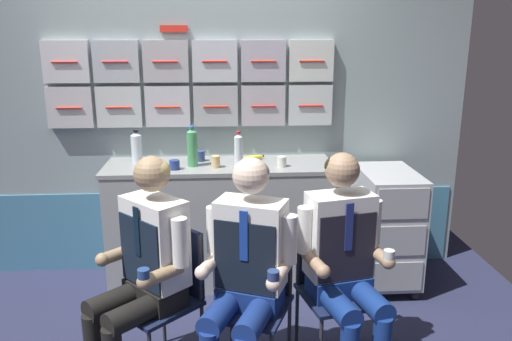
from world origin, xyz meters
name	(u,v)px	position (x,y,z in m)	size (l,w,h in m)	color
galley_bulkhead	(197,136)	(0.00, 1.37, 1.09)	(4.20, 0.14, 2.15)	#8D9FA1
galley_counter	(221,223)	(0.17, 1.09, 0.47)	(1.68, 0.53, 0.93)	#9DA1A0
service_trolley	(386,225)	(1.41, 0.96, 0.47)	(0.40, 0.65, 0.89)	black
folding_chair_left	(169,283)	(-0.12, 0.07, 0.50)	(0.57, 0.57, 0.83)	#2D2D33
crew_member_left	(144,262)	(-0.24, -0.04, 0.69)	(0.67, 0.65, 1.26)	black
folding_chair_right	(256,285)	(0.37, 0.01, 0.50)	(0.52, 0.52, 0.83)	#2D2D33
crew_member_right	(246,266)	(0.31, -0.13, 0.69)	(0.56, 0.69, 1.26)	black
folding_chair_by_counter	(332,274)	(0.82, 0.12, 0.50)	(0.48, 0.48, 0.83)	#2D2D33
crew_member_by_counter	(345,256)	(0.86, -0.04, 0.69)	(0.52, 0.67, 1.26)	black
water_bottle_short	(239,150)	(0.31, 1.02, 1.05)	(0.06, 0.06, 0.26)	silver
sparkling_bottle_green	(192,147)	(-0.02, 1.04, 1.07)	(0.08, 0.08, 0.29)	#469A5D
water_bottle_blue_cap	(137,147)	(-0.44, 1.18, 1.05)	(0.08, 0.08, 0.25)	silver
paper_cup_blue	(216,161)	(0.14, 1.00, 0.98)	(0.06, 0.06, 0.09)	tan
coffee_cup_white	(175,165)	(-0.15, 0.96, 0.97)	(0.07, 0.07, 0.07)	navy
espresso_cup_small	(282,161)	(0.62, 0.99, 0.97)	(0.07, 0.07, 0.08)	silver
coffee_cup_spare	(200,156)	(0.03, 1.19, 0.97)	(0.07, 0.07, 0.08)	navy
snack_banana	(253,158)	(0.43, 1.19, 0.95)	(0.17, 0.10, 0.04)	yellow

